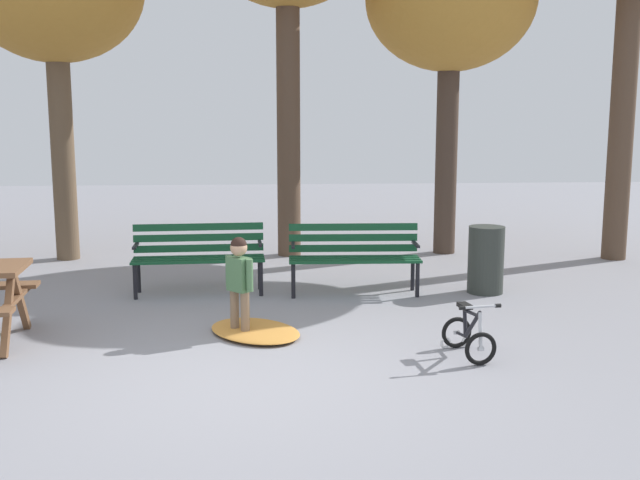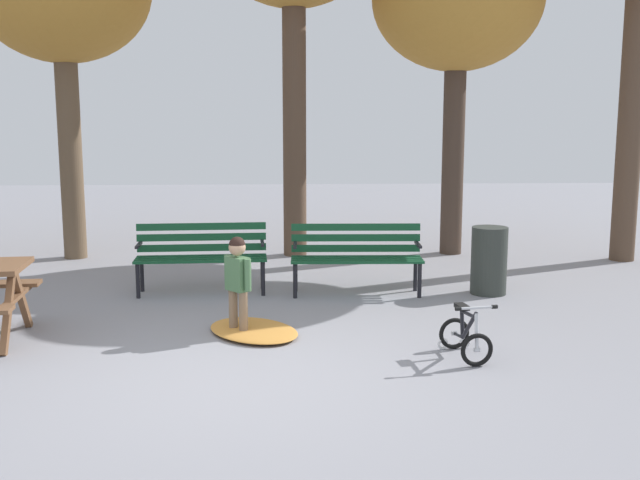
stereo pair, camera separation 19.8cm
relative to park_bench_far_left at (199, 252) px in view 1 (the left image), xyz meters
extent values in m
plane|color=gray|center=(0.61, -3.15, -0.51)|extent=(36.00, 36.00, 0.00)
cube|color=brown|center=(-1.58, -2.22, -0.15)|extent=(0.11, 0.57, 0.76)
cube|color=brown|center=(-1.62, -1.72, -0.15)|extent=(0.11, 0.57, 0.76)
cube|color=brown|center=(-1.60, -1.97, -0.09)|extent=(0.17, 1.10, 0.04)
cube|color=#144728|center=(0.00, 0.09, -0.07)|extent=(1.60, 0.15, 0.03)
cube|color=#144728|center=(0.00, -0.03, -0.07)|extent=(1.60, 0.15, 0.03)
cube|color=#144728|center=(0.01, -0.15, -0.07)|extent=(1.60, 0.15, 0.03)
cube|color=#144728|center=(0.01, -0.27, -0.07)|extent=(1.60, 0.15, 0.03)
cube|color=#144728|center=(-0.01, 0.13, 0.03)|extent=(1.60, 0.12, 0.09)
cube|color=#144728|center=(-0.01, 0.13, 0.16)|extent=(1.60, 0.12, 0.09)
cube|color=#144728|center=(-0.01, 0.13, 0.30)|extent=(1.60, 0.12, 0.09)
cylinder|color=black|center=(0.76, -0.22, -0.29)|extent=(0.05, 0.05, 0.44)
cylinder|color=black|center=(0.74, 0.14, -0.29)|extent=(0.05, 0.05, 0.44)
cube|color=black|center=(0.75, -0.04, 0.11)|extent=(0.06, 0.40, 0.03)
cylinder|color=black|center=(-0.74, -0.29, -0.29)|extent=(0.05, 0.05, 0.44)
cylinder|color=black|center=(-0.75, 0.07, -0.29)|extent=(0.05, 0.05, 0.44)
cube|color=black|center=(-0.75, -0.11, 0.11)|extent=(0.06, 0.40, 0.03)
cube|color=#144728|center=(1.91, -0.05, -0.07)|extent=(1.60, 0.12, 0.03)
cube|color=#144728|center=(1.91, -0.17, -0.07)|extent=(1.60, 0.12, 0.03)
cube|color=#144728|center=(1.90, -0.29, -0.07)|extent=(1.60, 0.12, 0.03)
cube|color=#144728|center=(1.90, -0.41, -0.07)|extent=(1.60, 0.12, 0.03)
cube|color=#144728|center=(1.91, -0.01, 0.03)|extent=(1.60, 0.09, 0.09)
cube|color=#144728|center=(1.91, -0.01, 0.16)|extent=(1.60, 0.09, 0.09)
cube|color=#144728|center=(1.91, -0.01, 0.30)|extent=(1.60, 0.09, 0.09)
cylinder|color=black|center=(2.65, -0.42, -0.29)|extent=(0.05, 0.05, 0.44)
cylinder|color=black|center=(2.66, -0.06, -0.29)|extent=(0.05, 0.05, 0.44)
cube|color=black|center=(2.65, -0.24, 0.11)|extent=(0.05, 0.40, 0.03)
cylinder|color=black|center=(1.15, -0.37, -0.29)|extent=(0.05, 0.05, 0.44)
cylinder|color=black|center=(1.16, -0.01, -0.29)|extent=(0.05, 0.05, 0.44)
cube|color=black|center=(1.16, -0.19, 0.11)|extent=(0.05, 0.40, 0.03)
cylinder|color=#7F664C|center=(0.61, -1.95, -0.28)|extent=(0.09, 0.09, 0.46)
cube|color=black|center=(0.61, -1.95, -0.48)|extent=(0.18, 0.17, 0.06)
cylinder|color=#7F664C|center=(0.51, -1.83, -0.28)|extent=(0.09, 0.09, 0.46)
cube|color=black|center=(0.51, -1.83, -0.48)|extent=(0.18, 0.17, 0.06)
cube|color=#477047|center=(0.56, -1.89, 0.12)|extent=(0.26, 0.27, 0.34)
sphere|color=tan|center=(0.56, -1.89, 0.38)|extent=(0.17, 0.17, 0.17)
sphere|color=black|center=(0.56, -1.89, 0.41)|extent=(0.16, 0.16, 0.16)
cylinder|color=#477047|center=(0.67, -2.00, 0.13)|extent=(0.07, 0.07, 0.32)
cylinder|color=#477047|center=(0.45, -1.77, 0.13)|extent=(0.07, 0.07, 0.32)
torus|color=black|center=(2.70, -2.96, -0.36)|extent=(0.30, 0.09, 0.30)
cylinder|color=silver|center=(2.70, -2.96, -0.36)|extent=(0.06, 0.05, 0.04)
torus|color=black|center=(2.62, -2.44, -0.36)|extent=(0.30, 0.09, 0.30)
cylinder|color=silver|center=(2.62, -2.44, -0.36)|extent=(0.06, 0.05, 0.04)
torus|color=white|center=(2.73, -2.43, -0.46)|extent=(0.11, 0.04, 0.11)
torus|color=white|center=(2.51, -2.46, -0.46)|extent=(0.11, 0.04, 0.11)
cylinder|color=black|center=(2.67, -2.78, -0.19)|extent=(0.09, 0.31, 0.32)
cylinder|color=black|center=(2.65, -2.62, -0.21)|extent=(0.05, 0.08, 0.27)
cylinder|color=black|center=(2.63, -2.54, -0.35)|extent=(0.06, 0.20, 0.05)
cylinder|color=silver|center=(2.70, -2.94, -0.20)|extent=(0.04, 0.08, 0.32)
cylinder|color=black|center=(2.67, -2.76, -0.09)|extent=(0.08, 0.32, 0.05)
cube|color=black|center=(2.64, -2.60, -0.06)|extent=(0.12, 0.18, 0.04)
cylinder|color=silver|center=(2.70, -2.92, 0.01)|extent=(0.34, 0.08, 0.02)
cylinder|color=black|center=(2.86, -2.89, 0.01)|extent=(0.06, 0.04, 0.04)
cylinder|color=black|center=(2.53, -2.95, 0.01)|extent=(0.06, 0.04, 0.04)
ellipsoid|color=#C68438|center=(0.71, -1.85, -0.48)|extent=(1.26, 1.33, 0.07)
cylinder|color=#2D332D|center=(3.53, -0.24, -0.09)|extent=(0.44, 0.44, 0.83)
cylinder|color=brown|center=(-2.20, 2.41, 1.06)|extent=(0.34, 0.34, 3.13)
cylinder|color=brown|center=(1.19, 2.49, 1.47)|extent=(0.36, 0.36, 3.96)
cylinder|color=#423328|center=(3.67, 2.52, 1.01)|extent=(0.34, 0.34, 3.04)
cylinder|color=brown|center=(6.15, 1.83, 1.53)|extent=(0.36, 0.36, 4.08)
camera|label=1|loc=(0.83, -9.23, 1.67)|focal=42.43mm
camera|label=2|loc=(1.03, -9.24, 1.67)|focal=42.43mm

